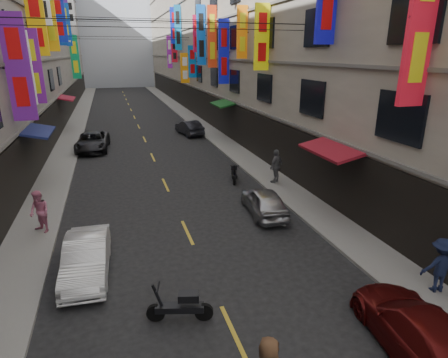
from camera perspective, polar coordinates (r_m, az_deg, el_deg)
sidewalk_left at (r=38.28m, az=-21.91°, el=7.03°), size 2.00×90.00×0.12m
sidewalk_right at (r=39.06m, az=-3.99°, el=8.53°), size 2.00×90.00×0.12m
building_row_right at (r=40.30m, az=4.68°, el=22.28°), size 10.14×90.00×19.00m
haze_block at (r=87.63m, az=-16.22°, el=20.64°), size 18.00×8.00×22.00m
shop_signage at (r=30.50m, az=-13.72°, el=22.64°), size 14.00×55.00×12.21m
street_awnings at (r=21.89m, az=-13.36°, el=7.91°), size 13.99×35.20×0.41m
overhead_cables at (r=25.70m, az=-12.06°, el=22.54°), size 14.00×38.04×1.24m
lane_markings at (r=35.27m, az=-12.48°, el=6.95°), size 0.12×80.20×0.01m
scooter_crossing at (r=10.65m, az=-6.59°, el=-18.72°), size 1.77×0.71×1.14m
scooter_far_right at (r=21.14m, az=1.54°, el=0.89°), size 0.71×1.77×1.14m
car_left_mid at (r=13.11m, az=-20.22°, el=-11.16°), size 1.49×3.84×1.25m
car_left_far at (r=29.52m, az=-19.37°, el=5.41°), size 2.55×4.91×1.32m
car_right_near at (r=10.63m, az=27.60°, el=-19.92°), size 2.36×4.50×1.24m
car_right_mid at (r=16.81m, az=6.13°, el=-3.41°), size 1.76×3.68×1.22m
car_right_far at (r=33.47m, az=-5.33°, el=7.80°), size 2.00×4.06×1.28m
pedestrian_lfar at (r=16.40m, az=-26.30°, el=-4.52°), size 0.98×1.00×1.71m
pedestrian_rnear at (r=12.95m, az=30.07°, el=-11.30°), size 1.18×0.75×1.70m
pedestrian_rfar at (r=20.56m, az=7.95°, el=1.97°), size 1.25×1.13×1.87m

